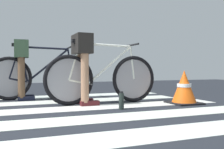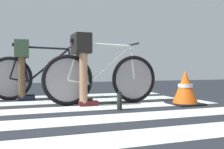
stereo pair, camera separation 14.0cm
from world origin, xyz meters
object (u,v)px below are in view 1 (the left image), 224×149
cyclist_1_of_3 (82,59)px  water_bottle (121,101)px  bicycle_2_of_3 (41,76)px  cyclist_2_of_3 (22,62)px  bicycle_1_of_3 (103,78)px  traffic_cone (184,88)px

cyclist_1_of_3 → water_bottle: bearing=-60.2°
cyclist_1_of_3 → bicycle_2_of_3: (-0.47, 0.91, -0.27)m
cyclist_2_of_3 → water_bottle: size_ratio=4.26×
cyclist_1_of_3 → water_bottle: (0.35, -0.59, -0.54)m
bicycle_1_of_3 → bicycle_2_of_3: size_ratio=1.00×
cyclist_2_of_3 → water_bottle: bearing=-51.2°
bicycle_1_of_3 → traffic_cone: 1.21m
bicycle_1_of_3 → bicycle_2_of_3: same height
bicycle_2_of_3 → traffic_cone: bearing=-33.6°
traffic_cone → bicycle_2_of_3: bearing=144.5°
cyclist_1_of_3 → bicycle_2_of_3: 1.06m
cyclist_2_of_3 → cyclist_1_of_3: bearing=-47.6°
bicycle_2_of_3 → water_bottle: (0.83, -1.50, -0.28)m
cyclist_2_of_3 → traffic_cone: (2.21, -1.36, -0.40)m
cyclist_1_of_3 → water_bottle: 0.88m
bicycle_1_of_3 → bicycle_2_of_3: (-0.79, 0.90, 0.00)m
bicycle_2_of_3 → traffic_cone: 2.34m
cyclist_1_of_3 → traffic_cone: size_ratio=2.04×
water_bottle → cyclist_2_of_3: bearing=127.0°
cyclist_1_of_3 → water_bottle: size_ratio=4.38×
water_bottle → bicycle_2_of_3: bearing=118.9°
bicycle_1_of_3 → cyclist_2_of_3: 1.45m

